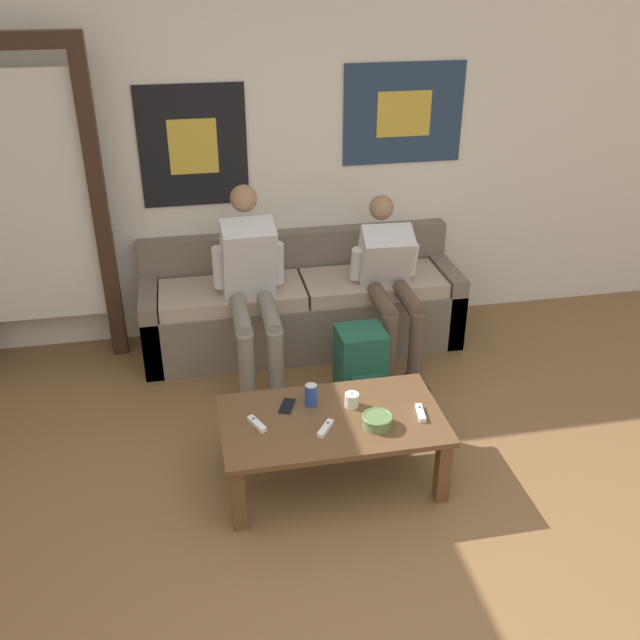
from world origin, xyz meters
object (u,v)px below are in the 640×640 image
drink_can_blue (311,395)px  game_controller_near_right (257,424)px  person_seated_teen (390,279)px  ceramic_bowl (377,420)px  coffee_table (332,427)px  game_controller_far_center (421,413)px  person_seated_adult (251,282)px  couch (302,307)px  pillar_candle (352,400)px  backpack (361,366)px  cell_phone (287,406)px  game_controller_near_left (325,428)px

drink_can_blue → game_controller_near_right: (-0.31, -0.13, -0.05)m
person_seated_teen → ceramic_bowl: person_seated_teen is taller
person_seated_teen → drink_can_blue: 1.29m
coffee_table → game_controller_far_center: (0.46, -0.06, 0.07)m
person_seated_adult → person_seated_teen: person_seated_adult is taller
couch → pillar_candle: (0.02, -1.44, 0.15)m
ceramic_bowl → pillar_candle: 0.22m
person_seated_teen → backpack: 0.66m
pillar_candle → game_controller_near_right: pillar_candle is taller
cell_phone → drink_can_blue: bearing=-2.5°
person_seated_adult → ceramic_bowl: (0.49, -1.29, -0.23)m
coffee_table → game_controller_near_left: (-0.06, -0.10, 0.07)m
drink_can_blue → cell_phone: 0.14m
person_seated_adult → drink_can_blue: 1.08m
game_controller_near_right → pillar_candle: bearing=8.7°
game_controller_far_center → game_controller_near_left: bearing=-175.9°
person_seated_teen → backpack: bearing=-123.7°
person_seated_adult → game_controller_far_center: 1.47m
person_seated_adult → pillar_candle: 1.19m
backpack → game_controller_near_right: bearing=-135.2°
couch → pillar_candle: bearing=-89.1°
couch → game_controller_far_center: bearing=-77.3°
coffee_table → game_controller_far_center: 0.47m
game_controller_near_left → game_controller_far_center: 0.52m
game_controller_near_right → game_controller_far_center: same height
pillar_candle → game_controller_far_center: size_ratio=0.60×
backpack → ceramic_bowl: (-0.13, -0.85, 0.21)m
person_seated_adult → cell_phone: bearing=-86.3°
backpack → game_controller_far_center: bearing=-81.8°
game_controller_near_left → cell_phone: game_controller_near_left is taller
coffee_table → game_controller_near_right: 0.40m
couch → game_controller_near_right: bearing=-108.1°
drink_can_blue → game_controller_near_left: bearing=-82.8°
ceramic_bowl → game_controller_near_right: size_ratio=1.11×
person_seated_teen → ceramic_bowl: size_ratio=6.81×
couch → ceramic_bowl: bearing=-86.2°
drink_can_blue → backpack: bearing=54.4°
drink_can_blue → game_controller_far_center: size_ratio=0.84×
ceramic_bowl → game_controller_far_center: 0.26m
game_controller_far_center → coffee_table: bearing=172.2°
ceramic_bowl → cell_phone: bearing=148.7°
couch → backpack: size_ratio=4.68×
coffee_table → person_seated_teen: size_ratio=1.06×
couch → ceramic_bowl: 1.65m
game_controller_near_left → game_controller_near_right: bearing=162.5°
coffee_table → drink_can_blue: size_ratio=9.37×
couch → game_controller_far_center: couch is taller
game_controller_near_left → backpack: bearing=64.5°
ceramic_bowl → pillar_candle: size_ratio=1.83×
couch → cell_phone: size_ratio=14.79×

